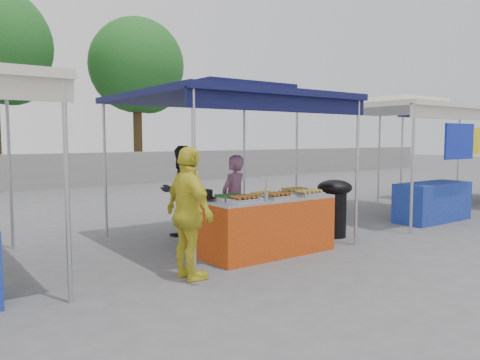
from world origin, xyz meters
TOP-DOWN VIEW (x-y plane):
  - ground_plane at (0.00, 0.00)m, footprint 80.00×80.00m
  - back_wall at (0.00, 11.00)m, footprint 40.00×0.25m
  - main_canopy at (0.00, 0.97)m, footprint 3.20×3.20m
  - neighbor_stall_right at (4.50, 0.57)m, footprint 3.20×3.20m
  - tree_2 at (3.77, 12.69)m, footprint 3.82×3.82m
  - vendor_table at (0.00, -0.10)m, footprint 2.00×0.80m
  - food_tray_fl at (-0.59, -0.33)m, footprint 0.42×0.30m
  - food_tray_fm at (-0.01, -0.34)m, footprint 0.42×0.30m
  - food_tray_fr at (0.59, -0.34)m, footprint 0.42×0.30m
  - food_tray_bl at (-0.63, -0.01)m, footprint 0.42×0.30m
  - food_tray_bm at (-0.00, 0.00)m, footprint 0.42×0.30m
  - food_tray_br at (0.61, -0.02)m, footprint 0.42×0.30m
  - cooking_pot at (-0.88, 0.25)m, footprint 0.22×0.22m
  - skewer_cup at (-0.21, -0.31)m, footprint 0.07×0.07m
  - wok_burner at (1.69, 0.14)m, footprint 0.60×0.60m
  - crate_left at (-0.47, 0.44)m, footprint 0.49×0.35m
  - crate_right at (0.31, 0.64)m, footprint 0.50×0.35m
  - crate_stacked at (0.31, 0.64)m, footprint 0.50×0.35m
  - vendor_woman at (-0.02, 0.74)m, footprint 0.61×0.50m
  - helper_man at (-0.39, 1.83)m, footprint 0.81×0.65m
  - customer_person at (-1.58, -0.52)m, footprint 0.41×0.95m

SIDE VIEW (x-z plane):
  - ground_plane at x=0.00m, z-range 0.00..0.00m
  - crate_left at x=-0.47m, z-range 0.00..0.30m
  - crate_right at x=0.31m, z-range 0.00..0.30m
  - vendor_table at x=0.00m, z-range 0.00..0.85m
  - crate_stacked at x=0.31m, z-range 0.30..0.60m
  - wok_burner at x=1.69m, z-range 0.09..1.10m
  - back_wall at x=0.00m, z-range 0.00..1.20m
  - vendor_woman at x=-0.02m, z-range 0.00..1.44m
  - helper_man at x=-0.39m, z-range 0.00..1.58m
  - customer_person at x=-1.58m, z-range 0.00..1.62m
  - food_tray_fl at x=-0.59m, z-range 0.85..0.92m
  - food_tray_fm at x=-0.01m, z-range 0.85..0.92m
  - food_tray_fr at x=0.59m, z-range 0.85..0.92m
  - food_tray_bl at x=-0.63m, z-range 0.85..0.92m
  - food_tray_bm at x=0.00m, z-range 0.85..0.92m
  - food_tray_br at x=0.61m, z-range 0.85..0.92m
  - skewer_cup at x=-0.21m, z-range 0.85..0.94m
  - cooking_pot at x=-0.88m, z-range 0.85..0.98m
  - neighbor_stall_right at x=4.50m, z-range 0.32..2.89m
  - main_canopy at x=0.00m, z-range 1.08..3.65m
  - tree_2 at x=3.77m, z-range 1.21..7.76m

